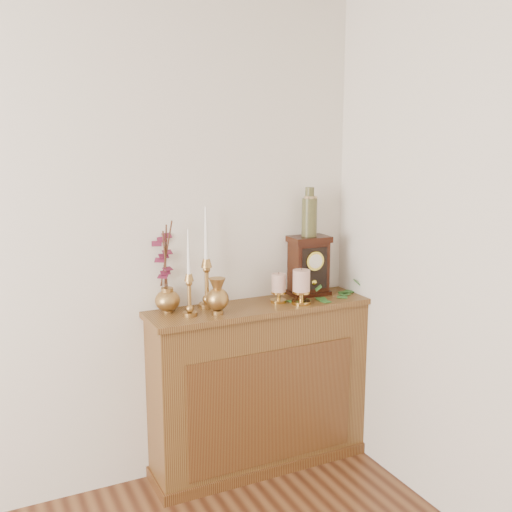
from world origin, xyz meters
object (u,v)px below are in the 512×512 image
ginger_jar (164,270)px  mantel_clock (309,266)px  ceramic_vase (309,214)px  candlestick_center (207,275)px  candlestick_left (189,288)px  bud_vase (217,296)px

ginger_jar → mantel_clock: size_ratio=1.42×
ceramic_vase → ginger_jar: bearing=177.0°
candlestick_center → mantel_clock: candlestick_center is taller
ginger_jar → ceramic_vase: ceramic_vase is taller
ginger_jar → mantel_clock: ginger_jar is taller
candlestick_left → ceramic_vase: (0.75, 0.10, 0.31)m
bud_vase → ceramic_vase: 0.73m
bud_vase → ginger_jar: size_ratio=0.39×
candlestick_left → ginger_jar: ginger_jar is taller
candlestick_left → ginger_jar: bearing=118.8°
ginger_jar → candlestick_left: bearing=-61.2°
bud_vase → ginger_jar: bearing=139.4°
bud_vase → mantel_clock: (0.62, 0.14, 0.07)m
candlestick_center → mantel_clock: size_ratio=1.58×
ginger_jar → ceramic_vase: bearing=-3.0°
bud_vase → candlestick_left: bearing=164.4°
candlestick_center → bud_vase: candlestick_center is taller
bud_vase → ceramic_vase: bearing=12.9°
bud_vase → mantel_clock: size_ratio=0.56×
candlestick_center → ginger_jar: (-0.21, 0.04, 0.04)m
candlestick_center → bud_vase: size_ratio=2.85×
ginger_jar → mantel_clock: (0.83, -0.05, -0.05)m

